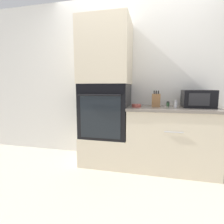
% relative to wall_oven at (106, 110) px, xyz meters
% --- Properties ---
extents(ground_plane, '(12.00, 12.00, 0.00)m').
position_rel_wall_oven_xyz_m(ground_plane, '(0.35, -0.30, -0.80)').
color(ground_plane, beige).
extents(wall_back, '(8.00, 0.05, 2.50)m').
position_rel_wall_oven_xyz_m(wall_back, '(0.35, 0.33, 0.45)').
color(wall_back, silver).
rests_on(wall_back, ground_plane).
extents(oven_cabinet_base, '(0.69, 0.60, 0.42)m').
position_rel_wall_oven_xyz_m(oven_cabinet_base, '(-0.00, 0.00, -0.59)').
color(oven_cabinet_base, beige).
rests_on(oven_cabinet_base, ground_plane).
extents(wall_oven, '(0.67, 0.64, 0.76)m').
position_rel_wall_oven_xyz_m(wall_oven, '(0.00, 0.00, 0.00)').
color(wall_oven, black).
rests_on(wall_oven, oven_cabinet_base).
extents(oven_cabinet_upper, '(0.69, 0.60, 0.87)m').
position_rel_wall_oven_xyz_m(oven_cabinet_upper, '(-0.00, 0.00, 0.82)').
color(oven_cabinet_upper, beige).
rests_on(oven_cabinet_upper, wall_oven).
extents(counter_unit, '(1.18, 0.63, 0.86)m').
position_rel_wall_oven_xyz_m(counter_unit, '(0.92, 0.00, -0.36)').
color(counter_unit, beige).
rests_on(counter_unit, ground_plane).
extents(microwave, '(0.39, 0.33, 0.23)m').
position_rel_wall_oven_xyz_m(microwave, '(1.26, 0.08, 0.18)').
color(microwave, black).
rests_on(microwave, counter_unit).
extents(knife_block, '(0.11, 0.14, 0.22)m').
position_rel_wall_oven_xyz_m(knife_block, '(0.71, 0.02, 0.16)').
color(knife_block, olive).
rests_on(knife_block, counter_unit).
extents(bowl, '(0.13, 0.13, 0.04)m').
position_rel_wall_oven_xyz_m(bowl, '(0.45, -0.09, 0.09)').
color(bowl, '#B24C42').
rests_on(bowl, counter_unit).
extents(condiment_jar_near, '(0.04, 0.04, 0.07)m').
position_rel_wall_oven_xyz_m(condiment_jar_near, '(0.88, 0.13, 0.10)').
color(condiment_jar_near, '#427047').
rests_on(condiment_jar_near, counter_unit).
extents(condiment_jar_mid, '(0.04, 0.04, 0.10)m').
position_rel_wall_oven_xyz_m(condiment_jar_mid, '(0.96, -0.03, 0.11)').
color(condiment_jar_mid, silver).
rests_on(condiment_jar_mid, counter_unit).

